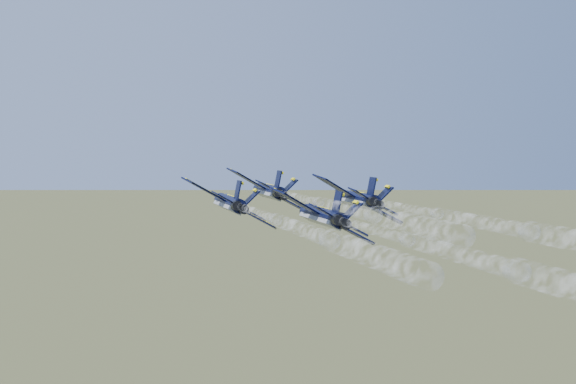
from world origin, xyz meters
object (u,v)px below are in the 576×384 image
object	(u,v)px
jet_right	(356,199)
jet_slot	(321,215)
jet_lead	(268,191)
jet_left	(229,203)

from	to	relation	value
jet_right	jet_slot	distance (m)	16.95
jet_lead	jet_slot	distance (m)	26.66
jet_left	jet_right	world-z (taller)	same
jet_lead	jet_left	distance (m)	14.67
jet_left	jet_slot	world-z (taller)	same
jet_lead	jet_slot	xyz separation A→B (m)	(-2.31, -26.56, 0.00)
jet_slot	jet_right	bearing A→B (deg)	59.32
jet_lead	jet_right	bearing A→B (deg)	-52.36
jet_lead	jet_right	xyz separation A→B (m)	(7.91, -13.04, 0.00)
jet_right	jet_slot	world-z (taller)	same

